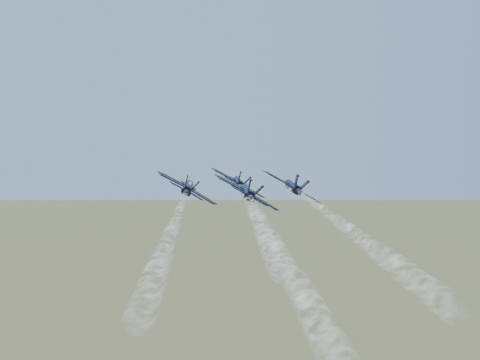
{
  "coord_description": "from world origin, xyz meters",
  "views": [
    {
      "loc": [
        -2.94,
        -103.81,
        101.5
      ],
      "look_at": [
        -2.41,
        -1.07,
        94.48
      ],
      "focal_mm": 45.0,
      "sensor_mm": 36.0,
      "label": 1
    }
  ],
  "objects_px": {
    "jet_lead": "(238,182)",
    "jet_left": "(188,187)",
    "jet_slot": "(247,192)",
    "jet_right": "(292,186)"
  },
  "relations": [
    {
      "from": "jet_right",
      "to": "jet_slot",
      "type": "distance_m",
      "value": 13.0
    },
    {
      "from": "jet_lead",
      "to": "jet_left",
      "type": "xyz_separation_m",
      "value": [
        -8.44,
        -11.61,
        0.0
      ]
    },
    {
      "from": "jet_slot",
      "to": "jet_left",
      "type": "bearing_deg",
      "value": 136.0
    },
    {
      "from": "jet_lead",
      "to": "jet_slot",
      "type": "distance_m",
      "value": 20.18
    },
    {
      "from": "jet_lead",
      "to": "jet_right",
      "type": "bearing_deg",
      "value": -49.7
    },
    {
      "from": "jet_right",
      "to": "jet_slot",
      "type": "bearing_deg",
      "value": -129.71
    },
    {
      "from": "jet_slot",
      "to": "jet_lead",
      "type": "bearing_deg",
      "value": 90.91
    },
    {
      "from": "jet_left",
      "to": "jet_right",
      "type": "xyz_separation_m",
      "value": [
        17.56,
        1.87,
        0.0
      ]
    },
    {
      "from": "jet_lead",
      "to": "jet_left",
      "type": "relative_size",
      "value": 1.0
    },
    {
      "from": "jet_left",
      "to": "jet_right",
      "type": "bearing_deg",
      "value": 3.26
    }
  ]
}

